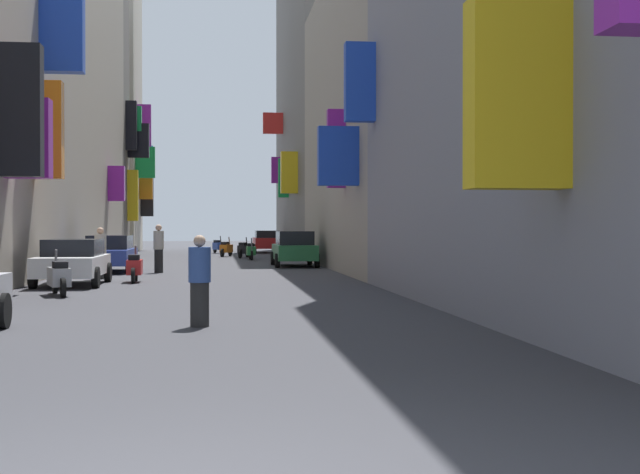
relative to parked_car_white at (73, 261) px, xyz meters
name	(u,v)px	position (x,y,z in m)	size (l,w,h in m)	color
ground_plane	(205,269)	(3.70, 9.45, -0.71)	(140.00, 140.00, 0.00)	#38383D
building_left_mid_a	(0,70)	(-4.29, 9.48, 7.17)	(7.33, 33.85, 15.79)	#9E9384
building_left_mid_b	(77,125)	(-4.26, 28.16, 7.24)	(7.31, 3.45, 15.94)	slate
building_left_far	(95,96)	(-4.28, 36.06, 10.21)	(7.31, 6.79, 21.90)	#BCB29E
building_right_mid_a	(400,121)	(11.69, 9.05, 5.36)	(7.30, 18.54, 12.15)	#9E9384
building_right_mid_b	(334,105)	(11.69, 28.89, 8.84)	(7.36, 21.13, 19.12)	slate
parked_car_white	(73,261)	(0.00, 0.00, 0.00)	(1.87, 4.11, 1.34)	white
parked_car_green	(294,248)	(7.51, 11.18, 0.07)	(1.84, 4.29, 1.52)	#236638
parked_car_blue	(110,252)	(0.15, 7.50, 0.02)	(1.88, 4.37, 1.38)	navy
parked_car_red	(267,241)	(7.50, 31.26, 0.06)	(1.90, 4.33, 1.46)	#B21E1E
scooter_orange	(226,249)	(4.73, 23.71, -0.25)	(0.79, 1.76, 1.13)	orange
scooter_silver	(59,277)	(0.30, -3.92, -0.25)	(0.78, 1.94, 1.13)	#ADADB2
scooter_black	(244,249)	(5.67, 21.72, -0.25)	(0.77, 1.77, 1.13)	black
scooter_red	(135,267)	(1.67, 1.10, -0.25)	(0.47, 1.82, 1.13)	red
scooter_blue	(218,246)	(4.28, 30.20, -0.25)	(0.76, 1.76, 1.13)	#2D4CAD
scooter_green	(251,251)	(5.95, 18.93, -0.25)	(0.47, 1.77, 1.13)	#287F3D
pedestrian_crossing	(200,281)	(3.88, -11.04, 0.06)	(0.43, 0.43, 1.56)	#272727
pedestrian_near_left	(100,253)	(0.41, 2.86, 0.13)	(0.53, 0.53, 1.69)	#272727
pedestrian_near_right	(159,249)	(2.05, 6.50, 0.18)	(0.53, 0.53, 1.79)	black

